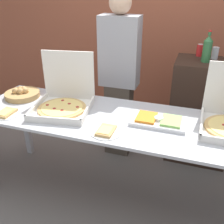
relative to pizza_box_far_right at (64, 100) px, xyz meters
name	(u,v)px	position (x,y,z in m)	size (l,w,h in m)	color
ground_plane	(112,193)	(0.46, -0.03, -0.92)	(16.00, 16.00, 0.00)	slate
brick_wall_behind	(154,19)	(0.46, 1.67, 0.48)	(10.00, 0.06, 2.80)	#9E5138
buffet_table	(112,127)	(0.46, -0.03, -0.18)	(2.38, 0.77, 0.83)	#B7BABF
pizza_box_far_right	(64,100)	(0.00, 0.00, 0.00)	(0.54, 0.56, 0.47)	silver
paper_plate_front_right	(106,131)	(0.49, -0.27, -0.07)	(0.24, 0.24, 0.03)	white
paper_plate_front_left	(6,113)	(-0.41, -0.27, -0.07)	(0.23, 0.23, 0.03)	white
veggie_tray	(159,121)	(0.84, -0.01, -0.06)	(0.43, 0.24, 0.05)	white
bread_basket	(22,94)	(-0.50, 0.09, -0.05)	(0.33, 0.33, 0.10)	tan
sideboard_podium	(201,112)	(1.17, 0.88, -0.35)	(0.64, 0.49, 1.13)	black
soda_bottle	(207,49)	(1.13, 0.85, 0.34)	(0.09, 0.09, 0.30)	#2D6638
soda_can_silver	(215,53)	(1.22, 0.98, 0.27)	(0.07, 0.07, 0.12)	silver
soda_can_colored	(200,50)	(1.07, 1.06, 0.27)	(0.07, 0.07, 0.12)	red
person_guest_plaid	(119,77)	(0.30, 0.68, 0.01)	(0.40, 0.22, 1.77)	#473D33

